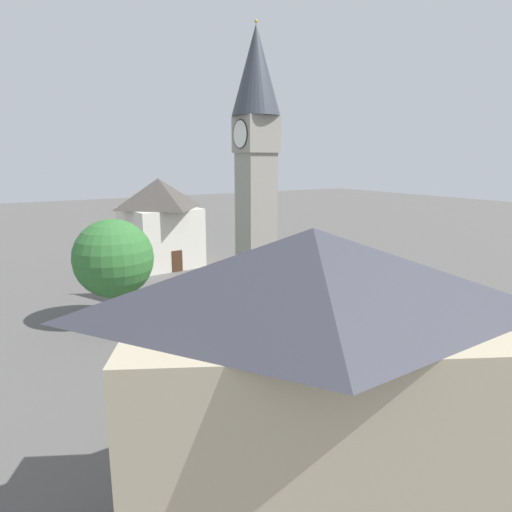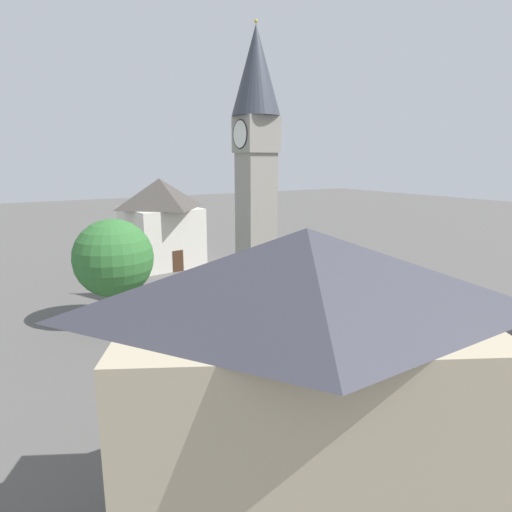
# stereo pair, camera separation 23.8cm
# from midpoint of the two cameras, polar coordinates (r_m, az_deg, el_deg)

# --- Properties ---
(ground_plane) EXTENTS (200.00, 200.00, 0.00)m
(ground_plane) POSITION_cam_midpoint_polar(r_m,az_deg,el_deg) (32.89, -0.21, -6.54)
(ground_plane) COLOR #565451
(clock_tower) EXTENTS (3.34, 3.34, 19.65)m
(clock_tower) POSITION_cam_midpoint_polar(r_m,az_deg,el_deg) (31.11, -0.23, 13.88)
(clock_tower) COLOR gray
(clock_tower) RESTS_ON ground
(car_blue_kerb) EXTENTS (4.20, 4.01, 1.53)m
(car_blue_kerb) POSITION_cam_midpoint_polar(r_m,az_deg,el_deg) (28.88, 16.06, -8.19)
(car_blue_kerb) COLOR gold
(car_blue_kerb) RESTS_ON ground
(car_silver_kerb) EXTENTS (4.46, 3.05, 1.53)m
(car_silver_kerb) POSITION_cam_midpoint_polar(r_m,az_deg,el_deg) (38.82, 10.57, -2.60)
(car_silver_kerb) COLOR black
(car_silver_kerb) RESTS_ON ground
(car_red_corner) EXTENTS (3.96, 4.24, 1.53)m
(car_red_corner) POSITION_cam_midpoint_polar(r_m,az_deg,el_deg) (26.00, -7.87, -10.15)
(car_red_corner) COLOR white
(car_red_corner) RESTS_ON ground
(car_white_side) EXTENTS (4.11, 4.11, 1.53)m
(car_white_side) POSITION_cam_midpoint_polar(r_m,az_deg,el_deg) (34.67, 15.14, -4.66)
(car_white_side) COLOR gold
(car_white_side) RESTS_ON ground
(car_black_far) EXTENTS (2.63, 4.41, 1.53)m
(car_black_far) POSITION_cam_midpoint_polar(r_m,az_deg,el_deg) (43.38, 2.92, -0.81)
(car_black_far) COLOR silver
(car_black_far) RESTS_ON ground
(pedestrian) EXTENTS (0.51, 0.36, 1.69)m
(pedestrian) POSITION_cam_midpoint_polar(r_m,az_deg,el_deg) (29.07, -5.04, -7.08)
(pedestrian) COLOR #2D3351
(pedestrian) RESTS_ON ground
(tree) EXTENTS (5.23, 5.23, 6.96)m
(tree) POSITION_cam_midpoint_polar(r_m,az_deg,el_deg) (30.32, -18.29, -0.32)
(tree) COLOR brown
(tree) RESTS_ON ground
(building_shop_left) EXTENTS (8.04, 7.49, 8.89)m
(building_shop_left) POSITION_cam_midpoint_polar(r_m,az_deg,el_deg) (45.79, -12.58, 4.42)
(building_shop_left) COLOR silver
(building_shop_left) RESTS_ON ground
(building_terrace_right) EXTENTS (9.43, 11.17, 9.04)m
(building_terrace_right) POSITION_cam_midpoint_polar(r_m,az_deg,el_deg) (12.47, 6.30, -16.91)
(building_terrace_right) COLOR tan
(building_terrace_right) RESTS_ON ground
(lamp_post) EXTENTS (0.36, 0.36, 4.87)m
(lamp_post) POSITION_cam_midpoint_polar(r_m,az_deg,el_deg) (27.12, 5.23, -3.50)
(lamp_post) COLOR black
(lamp_post) RESTS_ON ground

